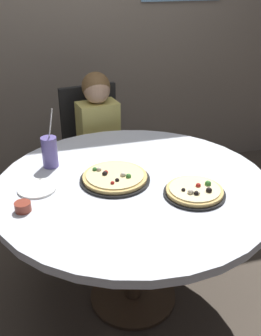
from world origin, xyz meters
The scene contains 9 objects.
ground_plane centered at (0.00, 0.00, 0.00)m, with size 8.00×8.00×0.00m, color #4C4238.
dining_table centered at (0.00, 0.00, 0.66)m, with size 1.33×1.33×0.75m.
chair_wooden centered at (-0.01, 0.93, 0.53)m, with size 0.45×0.45×0.95m.
diner_child centered at (0.01, 0.75, 0.48)m, with size 0.30×0.43×1.08m.
pizza_veggie centered at (-0.08, 0.04, 0.77)m, with size 0.34×0.34×0.05m.
pizza_cheese centered at (0.23, -0.19, 0.77)m, with size 0.28×0.28×0.05m.
soda_cup centered at (-0.36, 0.28, 0.83)m, with size 0.08×0.08×0.31m.
sauce_bowl centered at (-0.52, -0.11, 0.77)m, with size 0.07×0.07×0.04m, color brown.
plate_small centered at (-0.45, 0.06, 0.76)m, with size 0.18×0.18×0.01m, color white.
Camera 1 is at (-0.47, -1.56, 1.67)m, focal length 41.70 mm.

